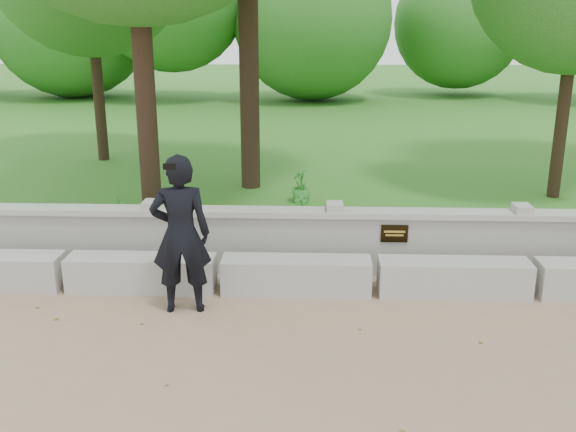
# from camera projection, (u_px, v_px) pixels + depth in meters

# --- Properties ---
(ground) EXTENTS (80.00, 80.00, 0.00)m
(ground) POSITION_uv_depth(u_px,v_px,m) (391.00, 369.00, 6.41)
(ground) COLOR #937A5A
(ground) RESTS_ON ground
(lawn) EXTENTS (40.00, 22.00, 0.25)m
(lawn) POSITION_uv_depth(u_px,v_px,m) (339.00, 132.00, 19.78)
(lawn) COLOR #347022
(lawn) RESTS_ON ground
(concrete_bench) EXTENTS (11.90, 0.45, 0.45)m
(concrete_bench) POSITION_uv_depth(u_px,v_px,m) (375.00, 276.00, 8.17)
(concrete_bench) COLOR #A5A39C
(concrete_bench) RESTS_ON ground
(parapet_wall) EXTENTS (12.50, 0.35, 0.90)m
(parapet_wall) POSITION_uv_depth(u_px,v_px,m) (371.00, 241.00, 8.77)
(parapet_wall) COLOR #9B9993
(parapet_wall) RESTS_ON ground
(man_main) EXTENTS (0.75, 0.67, 1.91)m
(man_main) POSITION_uv_depth(u_px,v_px,m) (181.00, 234.00, 7.48)
(man_main) COLOR black
(man_main) RESTS_ON ground
(shrub_a) EXTENTS (0.38, 0.37, 0.60)m
(shrub_a) POSITION_uv_depth(u_px,v_px,m) (119.00, 217.00, 9.55)
(shrub_a) COLOR #33862D
(shrub_a) RESTS_ON lawn
(shrub_b) EXTENTS (0.36, 0.36, 0.51)m
(shrub_b) POSITION_uv_depth(u_px,v_px,m) (302.00, 208.00, 10.19)
(shrub_b) COLOR #33862D
(shrub_b) RESTS_ON lawn
(shrub_d) EXTENTS (0.39, 0.42, 0.63)m
(shrub_d) POSITION_uv_depth(u_px,v_px,m) (301.00, 185.00, 11.38)
(shrub_d) COLOR #33862D
(shrub_d) RESTS_ON lawn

